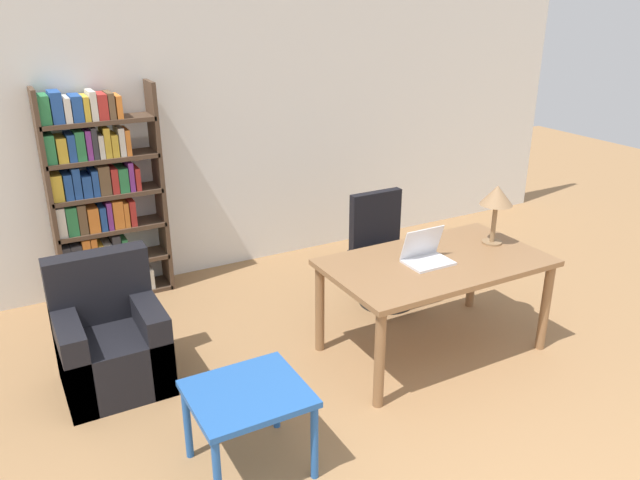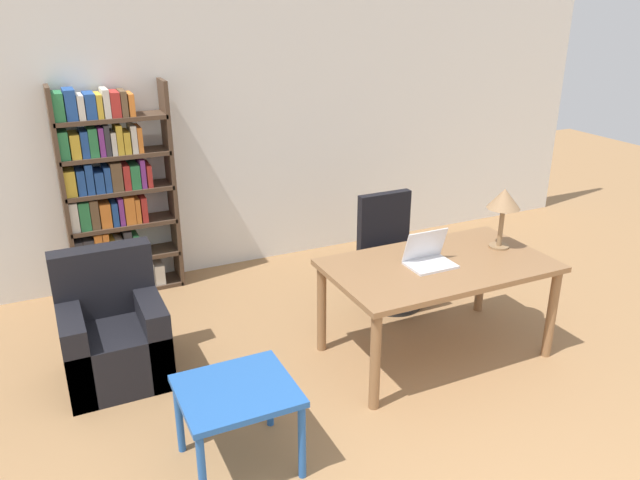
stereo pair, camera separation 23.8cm
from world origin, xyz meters
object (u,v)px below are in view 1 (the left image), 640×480
office_chair (383,253)px  side_table_blue (248,402)px  bookshelf (99,202)px  desk (435,271)px  table_lamp (497,198)px  laptop (426,255)px  armchair (111,345)px

office_chair → side_table_blue: bearing=-142.9°
office_chair → bookshelf: (-2.10, 1.21, 0.45)m
desk → bookshelf: size_ratio=0.86×
table_lamp → bookshelf: size_ratio=0.25×
laptop → office_chair: size_ratio=0.34×
table_lamp → side_table_blue: bearing=-165.7°
table_lamp → office_chair: 1.14m
table_lamp → bookshelf: (-2.54, 2.02, -0.21)m
desk → office_chair: 0.90m
laptop → armchair: laptop is taller
desk → bookshelf: bearing=133.2°
desk → office_chair: size_ratio=1.68×
desk → side_table_blue: desk is taller
armchair → table_lamp: bearing=-12.9°
laptop → office_chair: 0.95m
desk → table_lamp: 0.74m
armchair → bookshelf: size_ratio=0.49×
desk → laptop: 0.17m
table_lamp → armchair: 2.97m
armchair → laptop: bearing=-17.9°
desk → bookshelf: bookshelf is taller
bookshelf → table_lamp: bearing=-38.5°
laptop → office_chair: laptop is taller
desk → side_table_blue: (-1.70, -0.52, -0.21)m
laptop → table_lamp: size_ratio=0.71×
office_chair → table_lamp: bearing=-61.4°
side_table_blue → bookshelf: bookshelf is taller
desk → side_table_blue: size_ratio=2.54×
desk → bookshelf: 2.86m
office_chair → armchair: 2.35m
laptop → side_table_blue: size_ratio=0.52×
laptop → side_table_blue: (-1.61, -0.54, -0.35)m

